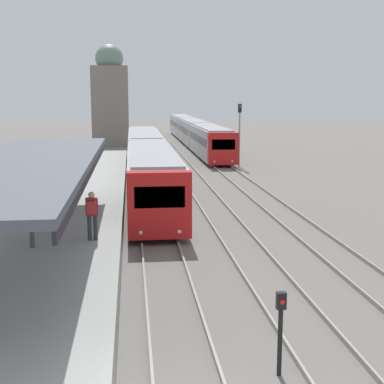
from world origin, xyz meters
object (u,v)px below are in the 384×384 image
Objects in this scene: train_far at (193,131)px; signal_mast_far at (239,128)px; signal_post_near at (280,324)px; person_on_platform at (92,212)px; train_near at (147,159)px.

train_far is 21.07m from signal_mast_far.
train_far is 8.25× the size of signal_mast_far.
signal_post_near is 33.76m from signal_mast_far.
train_far is at bearing 79.29° from person_on_platform.
train_far is (6.40, 28.79, -0.01)m from train_near.
train_near is 0.71× the size of train_far.
signal_mast_far reaches higher than person_on_platform.
train_near is at bearing 94.42° from signal_post_near.
person_on_platform is 0.05× the size of train_near.
person_on_platform is 27.60m from signal_mast_far.
signal_post_near is at bearing -100.00° from signal_mast_far.
signal_mast_far is at bearing 68.24° from person_on_platform.
person_on_platform is at bearing 119.99° from signal_post_near.
person_on_platform is 8.79m from signal_post_near.
train_near is at bearing 82.28° from person_on_platform.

